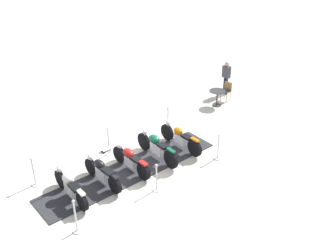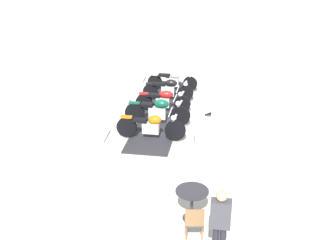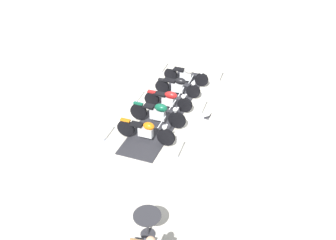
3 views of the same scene
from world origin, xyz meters
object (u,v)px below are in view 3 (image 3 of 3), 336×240
(motorcycle_maroon, at_px, (169,99))
(motorcycle_copper, at_px, (146,131))
(stanchion_left_mid, at_px, (136,96))
(info_placard, at_px, (207,116))
(motorcycle_black, at_px, (178,86))
(motorcycle_forest, at_px, (158,113))
(stanchion_left_rear, at_px, (162,65))
(stanchion_right_rear, at_px, (220,76))
(stanchion_left_front, at_px, (103,135))
(motorcycle_cream, at_px, (187,74))
(stanchion_right_mid, at_px, (202,108))
(cafe_table, at_px, (147,220))
(stanchion_right_front, at_px, (177,151))

(motorcycle_maroon, bearing_deg, motorcycle_copper, -90.55)
(stanchion_left_mid, height_order, info_placard, stanchion_left_mid)
(motorcycle_black, bearing_deg, motorcycle_copper, -92.27)
(motorcycle_forest, bearing_deg, stanchion_left_rear, 110.48)
(stanchion_right_rear, bearing_deg, motorcycle_forest, -122.78)
(motorcycle_forest, xyz_separation_m, stanchion_left_front, (-1.85, -1.34, -0.22))
(motorcycle_cream, height_order, stanchion_left_mid, stanchion_left_mid)
(stanchion_left_rear, xyz_separation_m, stanchion_right_mid, (2.06, -3.53, -0.04))
(motorcycle_copper, bearing_deg, stanchion_right_rear, 75.18)
(stanchion_left_rear, bearing_deg, cafe_table, -84.98)
(motorcycle_maroon, relative_size, stanchion_right_mid, 1.76)
(stanchion_right_front, bearing_deg, cafe_table, -98.69)
(motorcycle_cream, relative_size, stanchion_right_mid, 1.79)
(motorcycle_black, relative_size, stanchion_right_rear, 1.86)
(stanchion_right_front, relative_size, stanchion_right_rear, 0.99)
(stanchion_right_mid, xyz_separation_m, stanchion_right_rear, (0.71, 2.84, -0.01))
(motorcycle_black, height_order, stanchion_left_mid, stanchion_left_mid)
(motorcycle_cream, bearing_deg, motorcycle_black, -89.40)
(motorcycle_copper, bearing_deg, stanchion_right_front, -22.64)
(motorcycle_cream, xyz_separation_m, stanchion_left_rear, (-1.28, 0.92, -0.07))
(motorcycle_copper, relative_size, stanchion_right_front, 2.09)
(motorcycle_copper, xyz_separation_m, motorcycle_black, (0.85, 3.40, -0.00))
(motorcycle_copper, height_order, motorcycle_black, motorcycle_copper)
(motorcycle_forest, bearing_deg, motorcycle_black, 91.05)
(stanchion_right_front, distance_m, stanchion_right_rear, 5.84)
(motorcycle_maroon, xyz_separation_m, stanchion_right_rear, (2.07, 2.49, -0.10))
(motorcycle_maroon, distance_m, cafe_table, 6.49)
(motorcycle_maroon, xyz_separation_m, stanchion_left_rear, (-0.70, 3.19, -0.06))
(stanchion_right_front, height_order, stanchion_left_mid, stanchion_right_front)
(stanchion_right_rear, relative_size, stanchion_left_front, 1.06)
(stanchion_left_rear, distance_m, stanchion_left_front, 5.85)
(motorcycle_forest, relative_size, stanchion_right_mid, 1.95)
(stanchion_right_rear, xyz_separation_m, info_placard, (-0.45, -2.91, -0.30))
(motorcycle_copper, relative_size, stanchion_left_front, 2.19)
(stanchion_left_rear, height_order, stanchion_left_front, stanchion_left_rear)
(stanchion_left_rear, relative_size, stanchion_right_rear, 1.05)
(info_placard, distance_m, cafe_table, 6.27)
(motorcycle_cream, height_order, stanchion_left_front, stanchion_left_front)
(stanchion_right_front, bearing_deg, motorcycle_black, 94.87)
(stanchion_left_front, distance_m, info_placard, 4.28)
(motorcycle_copper, distance_m, info_placard, 2.89)
(stanchion_right_mid, bearing_deg, stanchion_left_rear, 120.32)
(stanchion_right_front, height_order, info_placard, stanchion_right_front)
(motorcycle_forest, relative_size, stanchion_left_front, 2.22)
(stanchion_right_mid, relative_size, stanchion_left_front, 1.14)
(stanchion_left_mid, xyz_separation_m, stanchion_right_mid, (2.77, -0.69, 0.04))
(motorcycle_maroon, bearing_deg, stanchion_left_rear, 115.78)
(stanchion_right_front, bearing_deg, info_placard, 70.77)
(motorcycle_copper, xyz_separation_m, motorcycle_maroon, (0.56, 2.27, -0.01))
(motorcycle_forest, height_order, stanchion_left_rear, stanchion_left_rear)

